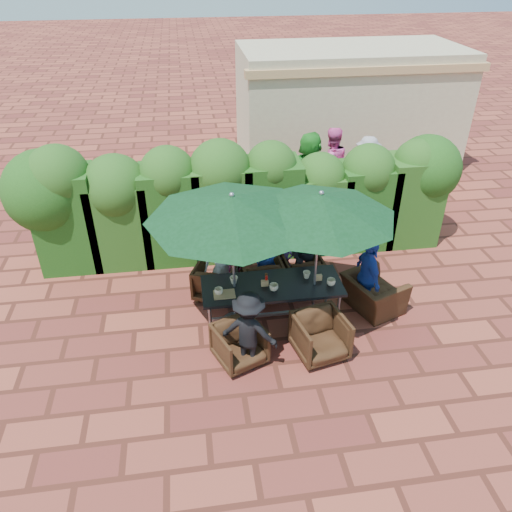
{
  "coord_description": "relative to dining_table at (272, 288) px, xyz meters",
  "views": [
    {
      "loc": [
        -1.11,
        -6.69,
        5.63
      ],
      "look_at": [
        -0.08,
        0.4,
        1.06
      ],
      "focal_mm": 35.0,
      "sensor_mm": 36.0,
      "label": 1
    }
  ],
  "objects": [
    {
      "name": "building",
      "position": [
        3.37,
        7.03,
        0.93
      ],
      "size": [
        6.2,
        3.08,
        3.2
      ],
      "color": "#C4BA91",
      "rests_on": "ground"
    },
    {
      "name": "pedestrian_a",
      "position": [
        1.6,
        4.1,
        0.29
      ],
      "size": [
        1.82,
        1.6,
        1.92
      ],
      "primitive_type": "imported",
      "rotation": [
        0.0,
        0.0,
        2.49
      ],
      "color": "green",
      "rests_on": "ground"
    },
    {
      "name": "chair_near_left",
      "position": [
        -0.66,
        -0.91,
        -0.31
      ],
      "size": [
        0.9,
        0.88,
        0.72
      ],
      "primitive_type": "imported",
      "rotation": [
        0.0,
        0.0,
        0.4
      ],
      "color": "black",
      "rests_on": "ground"
    },
    {
      "name": "chair_far_mid",
      "position": [
        -0.05,
        0.91,
        -0.29
      ],
      "size": [
        0.79,
        0.75,
        0.77
      ],
      "primitive_type": "imported",
      "rotation": [
        0.0,
        0.0,
        3.21
      ],
      "color": "black",
      "rests_on": "ground"
    },
    {
      "name": "adult_end_right",
      "position": [
        1.69,
        0.06,
        0.03
      ],
      "size": [
        0.47,
        0.86,
        1.42
      ],
      "primitive_type": "imported",
      "rotation": [
        0.0,
        0.0,
        1.64
      ],
      "color": "#1C3798",
      "rests_on": "ground"
    },
    {
      "name": "child_left",
      "position": [
        -0.51,
        0.98,
        -0.26
      ],
      "size": [
        0.32,
        0.27,
        0.82
      ],
      "primitive_type": "imported",
      "rotation": [
        0.0,
        0.0,
        0.09
      ],
      "color": "#ED53AB",
      "rests_on": "ground"
    },
    {
      "name": "number_block_left",
      "position": [
        -0.13,
        -0.01,
        0.12
      ],
      "size": [
        0.12,
        0.06,
        0.1
      ],
      "primitive_type": "cube",
      "color": "tan",
      "rests_on": "dining_table"
    },
    {
      "name": "adult_far_right",
      "position": [
        0.8,
        0.89,
        0.03
      ],
      "size": [
        0.78,
        0.62,
        1.42
      ],
      "primitive_type": "imported",
      "rotation": [
        0.0,
        0.0,
        -0.33
      ],
      "color": "black",
      "rests_on": "ground"
    },
    {
      "name": "number_block_right",
      "position": [
        0.8,
        0.02,
        0.12
      ],
      "size": [
        0.12,
        0.06,
        0.1
      ],
      "primitive_type": "cube",
      "color": "tan",
      "rests_on": "dining_table"
    },
    {
      "name": "cup_c",
      "position": [
        -0.0,
        -0.16,
        0.13
      ],
      "size": [
        0.15,
        0.15,
        0.12
      ],
      "primitive_type": "imported",
      "color": "beige",
      "rests_on": "dining_table"
    },
    {
      "name": "pedestrian_c",
      "position": [
        3.13,
        4.42,
        0.14
      ],
      "size": [
        1.13,
        0.74,
        1.63
      ],
      "primitive_type": "imported",
      "rotation": [
        0.0,
        0.0,
        2.87
      ],
      "color": "#94929A",
      "rests_on": "ground"
    },
    {
      "name": "pedestrian_b",
      "position": [
        2.2,
        4.4,
        0.28
      ],
      "size": [
        1.0,
        0.72,
        1.9
      ],
      "primitive_type": "imported",
      "rotation": [
        0.0,
        0.0,
        3.33
      ],
      "color": "#ED53AB",
      "rests_on": "ground"
    },
    {
      "name": "chair_far_left",
      "position": [
        -0.9,
        0.84,
        -0.31
      ],
      "size": [
        0.92,
        0.9,
        0.74
      ],
      "primitive_type": "imported",
      "rotation": [
        0.0,
        0.0,
        2.73
      ],
      "color": "black",
      "rests_on": "ground"
    },
    {
      "name": "ground",
      "position": [
        -0.13,
        0.04,
        -0.68
      ],
      "size": [
        80.0,
        80.0,
        0.0
      ],
      "primitive_type": "plane",
      "color": "brown",
      "rests_on": "ground"
    },
    {
      "name": "chair_far_right",
      "position": [
        0.73,
        0.96,
        -0.31
      ],
      "size": [
        0.76,
        0.72,
        0.73
      ],
      "primitive_type": "imported",
      "rotation": [
        0.0,
        0.0,
        3.21
      ],
      "color": "black",
      "rests_on": "ground"
    },
    {
      "name": "sauce_bottle",
      "position": [
        -0.08,
        0.09,
        0.16
      ],
      "size": [
        0.04,
        0.04,
        0.17
      ],
      "primitive_type": "cylinder",
      "color": "#4C230C",
      "rests_on": "dining_table"
    },
    {
      "name": "serving_tray",
      "position": [
        -0.81,
        -0.16,
        0.08
      ],
      "size": [
        0.35,
        0.25,
        0.02
      ],
      "primitive_type": "cube",
      "color": "olive",
      "rests_on": "dining_table"
    },
    {
      "name": "child_right",
      "position": [
        0.44,
        1.14,
        -0.23
      ],
      "size": [
        0.4,
        0.36,
        0.89
      ],
      "primitive_type": "imported",
      "rotation": [
        0.0,
        0.0,
        -0.38
      ],
      "color": "#7F4FAC",
      "rests_on": "ground"
    },
    {
      "name": "adult_near_left",
      "position": [
        -0.53,
        -1.02,
        0.0
      ],
      "size": [
        0.95,
        0.72,
        1.36
      ],
      "primitive_type": "imported",
      "rotation": [
        0.0,
        0.0,
        2.71
      ],
      "color": "black",
      "rests_on": "ground"
    },
    {
      "name": "hedge_wall",
      "position": [
        -0.45,
        2.36,
        0.67
      ],
      "size": [
        9.1,
        1.6,
        2.52
      ],
      "color": "#14390F",
      "rests_on": "ground"
    },
    {
      "name": "cup_e",
      "position": [
        0.97,
        -0.15,
        0.13
      ],
      "size": [
        0.15,
        0.15,
        0.12
      ],
      "primitive_type": "imported",
      "color": "beige",
      "rests_on": "dining_table"
    },
    {
      "name": "cup_b",
      "position": [
        -0.63,
        0.14,
        0.14
      ],
      "size": [
        0.13,
        0.13,
        0.13
      ],
      "primitive_type": "imported",
      "color": "beige",
      "rests_on": "dining_table"
    },
    {
      "name": "dining_table",
      "position": [
        0.0,
        0.0,
        0.0
      ],
      "size": [
        2.35,
        0.9,
        0.75
      ],
      "color": "black",
      "rests_on": "ground"
    },
    {
      "name": "ketchup_bottle",
      "position": [
        -0.09,
        0.02,
        0.16
      ],
      "size": [
        0.04,
        0.04,
        0.17
      ],
      "primitive_type": "cylinder",
      "color": "#B20C0A",
      "rests_on": "dining_table"
    },
    {
      "name": "adult_far_mid",
      "position": [
        0.08,
        0.97,
        -0.07
      ],
      "size": [
        0.51,
        0.46,
        1.21
      ],
      "primitive_type": "imported",
      "rotation": [
        0.0,
        0.0,
        -0.27
      ],
      "color": "#1C3798",
      "rests_on": "ground"
    },
    {
      "name": "umbrella_left",
      "position": [
        -0.63,
        0.05,
        1.54
      ],
      "size": [
        2.7,
        2.7,
        2.46
      ],
      "color": "gray",
      "rests_on": "ground"
    },
    {
      "name": "umbrella_right",
      "position": [
        0.71,
        -0.08,
        1.54
      ],
      "size": [
        2.39,
        2.39,
        2.46
      ],
      "color": "gray",
      "rests_on": "ground"
    },
    {
      "name": "chair_end_right",
      "position": [
        1.84,
        0.07,
        -0.25
      ],
      "size": [
        0.94,
        1.13,
        0.85
      ],
      "primitive_type": "imported",
      "rotation": [
        0.0,
        0.0,
        1.94
      ],
      "color": "black",
      "rests_on": "ground"
    },
    {
      "name": "cup_d",
      "position": [
        0.61,
        0.12,
        0.14
      ],
      "size": [
        0.13,
        0.13,
        0.12
      ],
      "primitive_type": "imported",
      "color": "beige",
      "rests_on": "dining_table"
    },
    {
      "name": "cup_a",
      "position": [
        -0.9,
        -0.13,
        0.13
      ],
      "size": [
        0.14,
        0.14,
        0.11
      ],
      "primitive_type": "imported",
      "color": "beige",
      "rests_on": "dining_table"
    },
    {
      "name": "adult_far_left",
      "position": [
        -0.76,
        1.01,
        -0.02
      ],
      "size": [
        0.72,
        0.52,
        1.31
      ],
      "primitive_type": "imported",
      "rotation": [
        0.0,
        0.0,
        -0.22
      ],
      "color": "silver",
      "rests_on": "ground"
    },
    {
      "name": "chair_near_right",
      "position": [
        0.62,
        -0.93,
        -0.28
      ],
      "size": [
        0.9,
        0.86,
        0.78
      ],
      "primitive_type": "imported",
      "rotation": [
        0.0,
        0.0,
        0.22
      ],
      "color": "black",
      "rests_on": "ground"
    }
  ]
}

